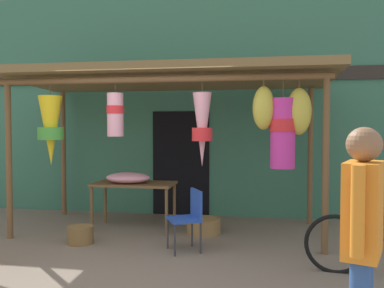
% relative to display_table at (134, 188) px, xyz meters
% --- Properties ---
extents(ground_plane, '(30.00, 30.00, 0.00)m').
position_rel_display_table_xyz_m(ground_plane, '(0.46, -1.28, -0.69)').
color(ground_plane, '#756656').
extents(shop_facade, '(11.64, 0.29, 4.31)m').
position_rel_display_table_xyz_m(shop_facade, '(0.46, 1.34, 1.46)').
color(shop_facade, '#387056').
rests_on(shop_facade, ground_plane).
extents(market_stall_canopy, '(5.13, 2.24, 2.60)m').
position_rel_display_table_xyz_m(market_stall_canopy, '(0.71, -0.21, 1.56)').
color(market_stall_canopy, brown).
rests_on(market_stall_canopy, ground_plane).
extents(display_table, '(1.35, 0.69, 0.77)m').
position_rel_display_table_xyz_m(display_table, '(0.00, 0.00, 0.00)').
color(display_table, brown).
rests_on(display_table, ground_plane).
extents(flower_heap_on_table, '(0.73, 0.51, 0.18)m').
position_rel_display_table_xyz_m(flower_heap_on_table, '(-0.07, -0.07, 0.17)').
color(flower_heap_on_table, pink).
rests_on(flower_heap_on_table, display_table).
extents(folding_chair, '(0.54, 0.54, 0.84)m').
position_rel_display_table_xyz_m(folding_chair, '(1.12, -1.04, -0.19)').
color(folding_chair, '#2347A8').
rests_on(folding_chair, ground_plane).
extents(wicker_basket_by_table, '(0.37, 0.37, 0.25)m').
position_rel_display_table_xyz_m(wicker_basket_by_table, '(-0.51, -0.96, -0.56)').
color(wicker_basket_by_table, brown).
rests_on(wicker_basket_by_table, ground_plane).
extents(wicker_basket_spare, '(0.54, 0.54, 0.24)m').
position_rel_display_table_xyz_m(wicker_basket_spare, '(1.18, -0.09, -0.57)').
color(wicker_basket_spare, olive).
rests_on(wicker_basket_spare, ground_plane).
extents(parked_bicycle, '(1.74, 0.44, 0.92)m').
position_rel_display_table_xyz_m(parked_bicycle, '(3.46, -1.64, -0.34)').
color(parked_bicycle, black).
rests_on(parked_bicycle, ground_plane).
extents(vendor_in_orange, '(0.34, 0.56, 1.70)m').
position_rel_display_table_xyz_m(vendor_in_orange, '(2.75, -3.66, 0.32)').
color(vendor_in_orange, '#2D5193').
rests_on(vendor_in_orange, ground_plane).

